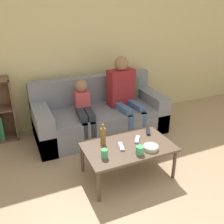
{
  "coord_description": "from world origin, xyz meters",
  "views": [
    {
      "loc": [
        -1.21,
        -1.19,
        1.92
      ],
      "look_at": [
        -0.02,
        1.53,
        0.59
      ],
      "focal_mm": 40.0,
      "sensor_mm": 36.0,
      "label": 1
    }
  ],
  "objects_px": {
    "coffee_table": "(128,148)",
    "person_child": "(84,108)",
    "person_adult": "(123,90)",
    "tv_remote_0": "(137,139)",
    "cup_near": "(104,154)",
    "tv_remote_2": "(148,132)",
    "bottle": "(103,136)",
    "cup_far": "(140,150)",
    "snack_bowl": "(151,147)",
    "couch": "(100,115)",
    "tv_remote_1": "(121,147)"
  },
  "relations": [
    {
      "from": "cup_near",
      "to": "person_child",
      "type": "bearing_deg",
      "value": 82.77
    },
    {
      "from": "snack_bowl",
      "to": "bottle",
      "type": "distance_m",
      "value": 0.55
    },
    {
      "from": "person_child",
      "to": "cup_near",
      "type": "bearing_deg",
      "value": -90.29
    },
    {
      "from": "person_child",
      "to": "snack_bowl",
      "type": "height_order",
      "value": "person_child"
    },
    {
      "from": "person_child",
      "to": "snack_bowl",
      "type": "distance_m",
      "value": 1.24
    },
    {
      "from": "person_child",
      "to": "bottle",
      "type": "relative_size",
      "value": 3.42
    },
    {
      "from": "cup_far",
      "to": "tv_remote_1",
      "type": "distance_m",
      "value": 0.24
    },
    {
      "from": "cup_far",
      "to": "bottle",
      "type": "distance_m",
      "value": 0.45
    },
    {
      "from": "tv_remote_0",
      "to": "tv_remote_2",
      "type": "bearing_deg",
      "value": 62.97
    },
    {
      "from": "person_adult",
      "to": "tv_remote_0",
      "type": "relative_size",
      "value": 7.05
    },
    {
      "from": "tv_remote_0",
      "to": "cup_near",
      "type": "bearing_deg",
      "value": -124.93
    },
    {
      "from": "coffee_table",
      "to": "person_child",
      "type": "relative_size",
      "value": 1.14
    },
    {
      "from": "person_child",
      "to": "cup_far",
      "type": "relative_size",
      "value": 9.63
    },
    {
      "from": "person_child",
      "to": "cup_near",
      "type": "height_order",
      "value": "person_child"
    },
    {
      "from": "person_adult",
      "to": "couch",
      "type": "bearing_deg",
      "value": 162.39
    },
    {
      "from": "cup_near",
      "to": "tv_remote_0",
      "type": "distance_m",
      "value": 0.52
    },
    {
      "from": "person_child",
      "to": "coffee_table",
      "type": "bearing_deg",
      "value": -72.14
    },
    {
      "from": "coffee_table",
      "to": "bottle",
      "type": "distance_m",
      "value": 0.32
    },
    {
      "from": "cup_near",
      "to": "tv_remote_1",
      "type": "distance_m",
      "value": 0.27
    },
    {
      "from": "person_adult",
      "to": "snack_bowl",
      "type": "relative_size",
      "value": 7.01
    },
    {
      "from": "coffee_table",
      "to": "bottle",
      "type": "height_order",
      "value": "bottle"
    },
    {
      "from": "bottle",
      "to": "couch",
      "type": "bearing_deg",
      "value": 71.03
    },
    {
      "from": "cup_near",
      "to": "tv_remote_0",
      "type": "relative_size",
      "value": 0.6
    },
    {
      "from": "cup_far",
      "to": "tv_remote_1",
      "type": "relative_size",
      "value": 0.52
    },
    {
      "from": "cup_near",
      "to": "snack_bowl",
      "type": "height_order",
      "value": "cup_near"
    },
    {
      "from": "coffee_table",
      "to": "cup_near",
      "type": "distance_m",
      "value": 0.37
    },
    {
      "from": "cup_near",
      "to": "snack_bowl",
      "type": "distance_m",
      "value": 0.54
    },
    {
      "from": "cup_near",
      "to": "snack_bowl",
      "type": "bearing_deg",
      "value": -6.1
    },
    {
      "from": "snack_bowl",
      "to": "tv_remote_2",
      "type": "bearing_deg",
      "value": 63.01
    },
    {
      "from": "couch",
      "to": "cup_near",
      "type": "height_order",
      "value": "couch"
    },
    {
      "from": "couch",
      "to": "person_adult",
      "type": "height_order",
      "value": "person_adult"
    },
    {
      "from": "cup_far",
      "to": "tv_remote_0",
      "type": "height_order",
      "value": "cup_far"
    },
    {
      "from": "person_adult",
      "to": "cup_far",
      "type": "bearing_deg",
      "value": -114.53
    },
    {
      "from": "cup_near",
      "to": "bottle",
      "type": "height_order",
      "value": "bottle"
    },
    {
      "from": "tv_remote_2",
      "to": "bottle",
      "type": "xyz_separation_m",
      "value": [
        -0.63,
        -0.04,
        0.1
      ]
    },
    {
      "from": "couch",
      "to": "tv_remote_1",
      "type": "relative_size",
      "value": 11.18
    },
    {
      "from": "couch",
      "to": "cup_near",
      "type": "distance_m",
      "value": 1.35
    },
    {
      "from": "cup_far",
      "to": "snack_bowl",
      "type": "xyz_separation_m",
      "value": [
        0.16,
        0.03,
        -0.02
      ]
    },
    {
      "from": "couch",
      "to": "person_child",
      "type": "distance_m",
      "value": 0.4
    },
    {
      "from": "coffee_table",
      "to": "cup_near",
      "type": "xyz_separation_m",
      "value": [
        -0.34,
        -0.12,
        0.09
      ]
    },
    {
      "from": "person_adult",
      "to": "tv_remote_2",
      "type": "bearing_deg",
      "value": -101.78
    },
    {
      "from": "tv_remote_0",
      "to": "tv_remote_1",
      "type": "height_order",
      "value": "same"
    },
    {
      "from": "couch",
      "to": "coffee_table",
      "type": "relative_size",
      "value": 1.95
    },
    {
      "from": "coffee_table",
      "to": "tv_remote_0",
      "type": "bearing_deg",
      "value": 20.32
    },
    {
      "from": "cup_far",
      "to": "tv_remote_0",
      "type": "xyz_separation_m",
      "value": [
        0.12,
        0.26,
        -0.04
      ]
    },
    {
      "from": "cup_far",
      "to": "tv_remote_2",
      "type": "height_order",
      "value": "cup_far"
    },
    {
      "from": "person_child",
      "to": "tv_remote_2",
      "type": "height_order",
      "value": "person_child"
    },
    {
      "from": "cup_far",
      "to": "tv_remote_2",
      "type": "distance_m",
      "value": 0.51
    },
    {
      "from": "couch",
      "to": "tv_remote_2",
      "type": "bearing_deg",
      "value": -74.16
    },
    {
      "from": "cup_far",
      "to": "snack_bowl",
      "type": "relative_size",
      "value": 0.55
    }
  ]
}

